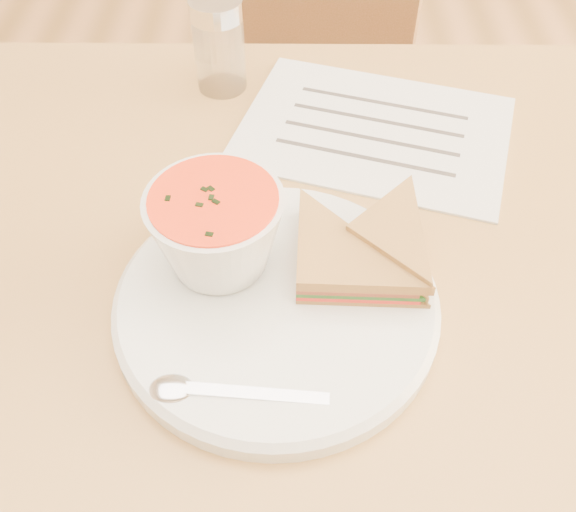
# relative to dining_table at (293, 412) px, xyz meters

# --- Properties ---
(floor) EXTENTS (5.00, 6.00, 0.01)m
(floor) POSITION_rel_dining_table_xyz_m (0.00, 0.00, -0.38)
(floor) COLOR olive
(floor) RESTS_ON ground
(dining_table) EXTENTS (1.00, 0.70, 0.75)m
(dining_table) POSITION_rel_dining_table_xyz_m (0.00, 0.00, 0.00)
(dining_table) COLOR olive
(dining_table) RESTS_ON floor
(chair_far) EXTENTS (0.48, 0.48, 0.84)m
(chair_far) POSITION_rel_dining_table_xyz_m (0.00, 0.62, 0.04)
(chair_far) COLOR brown
(chair_far) RESTS_ON floor
(plate) EXTENTS (0.31, 0.31, 0.02)m
(plate) POSITION_rel_dining_table_xyz_m (-0.02, -0.09, 0.38)
(plate) COLOR white
(plate) RESTS_ON dining_table
(soup_bowl) EXTENTS (0.13, 0.13, 0.08)m
(soup_bowl) POSITION_rel_dining_table_xyz_m (-0.07, -0.06, 0.43)
(soup_bowl) COLOR white
(soup_bowl) RESTS_ON plate
(sandwich_half_a) EXTENTS (0.12, 0.12, 0.03)m
(sandwich_half_a) POSITION_rel_dining_table_xyz_m (0.00, -0.11, 0.41)
(sandwich_half_a) COLOR #B88241
(sandwich_half_a) RESTS_ON plate
(sandwich_half_b) EXTENTS (0.13, 0.13, 0.03)m
(sandwich_half_b) POSITION_rel_dining_table_xyz_m (0.04, -0.04, 0.42)
(sandwich_half_b) COLOR #B88241
(sandwich_half_b) RESTS_ON plate
(spoon) EXTENTS (0.18, 0.05, 0.01)m
(spoon) POSITION_rel_dining_table_xyz_m (-0.04, -0.19, 0.40)
(spoon) COLOR silver
(spoon) RESTS_ON plate
(paper_menu) EXTENTS (0.35, 0.30, 0.00)m
(paper_menu) POSITION_rel_dining_table_xyz_m (0.09, 0.16, 0.38)
(paper_menu) COLOR white
(paper_menu) RESTS_ON dining_table
(condiment_shaker) EXTENTS (0.07, 0.07, 0.11)m
(condiment_shaker) POSITION_rel_dining_table_xyz_m (-0.09, 0.25, 0.43)
(condiment_shaker) COLOR silver
(condiment_shaker) RESTS_ON dining_table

